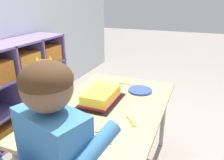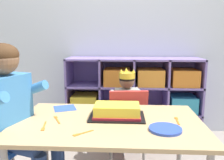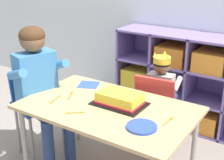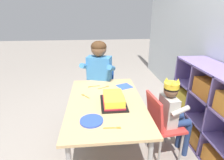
{
  "view_description": "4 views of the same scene",
  "coord_description": "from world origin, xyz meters",
  "px_view_note": "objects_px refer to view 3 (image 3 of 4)",
  "views": [
    {
      "loc": [
        -1.22,
        -0.53,
        1.28
      ],
      "look_at": [
        0.04,
        -0.01,
        0.77
      ],
      "focal_mm": 35.39,
      "sensor_mm": 36.0,
      "label": 1
    },
    {
      "loc": [
        0.1,
        -1.39,
        1.11
      ],
      "look_at": [
        0.02,
        0.02,
        0.85
      ],
      "focal_mm": 37.07,
      "sensor_mm": 36.0,
      "label": 2
    },
    {
      "loc": [
        1.1,
        -1.64,
        1.56
      ],
      "look_at": [
        0.06,
        -0.04,
        0.81
      ],
      "focal_mm": 51.39,
      "sensor_mm": 36.0,
      "label": 3
    },
    {
      "loc": [
        1.55,
        -0.09,
        1.42
      ],
      "look_at": [
        0.08,
        0.05,
        0.84
      ],
      "focal_mm": 28.6,
      "sensor_mm": 36.0,
      "label": 4
    }
  ],
  "objects_px": {
    "fork_beside_plate_stack": "(70,95)",
    "birthday_cake_on_tray": "(120,99)",
    "classroom_chair_blue": "(157,106)",
    "adult_helper_seated": "(40,81)",
    "activity_table": "(108,113)",
    "paper_plate_stack": "(142,127)",
    "child_with_crown": "(162,88)",
    "classroom_chair_adult_side": "(35,102)",
    "fork_near_child_seat": "(55,100)",
    "fork_near_cake_tray": "(169,121)",
    "fork_by_napkin": "(74,113)"
  },
  "relations": [
    {
      "from": "classroom_chair_blue",
      "to": "fork_near_cake_tray",
      "type": "distance_m",
      "value": 0.62
    },
    {
      "from": "birthday_cake_on_tray",
      "to": "paper_plate_stack",
      "type": "relative_size",
      "value": 1.93
    },
    {
      "from": "classroom_chair_adult_side",
      "to": "fork_beside_plate_stack",
      "type": "height_order",
      "value": "classroom_chair_adult_side"
    },
    {
      "from": "classroom_chair_adult_side",
      "to": "fork_beside_plate_stack",
      "type": "relative_size",
      "value": 5.18
    },
    {
      "from": "paper_plate_stack",
      "to": "fork_beside_plate_stack",
      "type": "bearing_deg",
      "value": 168.23
    },
    {
      "from": "fork_near_child_seat",
      "to": "fork_near_cake_tray",
      "type": "bearing_deg",
      "value": -90.58
    },
    {
      "from": "paper_plate_stack",
      "to": "fork_by_napkin",
      "type": "bearing_deg",
      "value": -171.18
    },
    {
      "from": "fork_by_napkin",
      "to": "paper_plate_stack",
      "type": "bearing_deg",
      "value": -30.98
    },
    {
      "from": "fork_near_child_seat",
      "to": "fork_by_napkin",
      "type": "xyz_separation_m",
      "value": [
        0.24,
        -0.09,
        -0.0
      ]
    },
    {
      "from": "fork_beside_plate_stack",
      "to": "fork_by_napkin",
      "type": "relative_size",
      "value": 1.28
    },
    {
      "from": "fork_near_child_seat",
      "to": "fork_by_napkin",
      "type": "relative_size",
      "value": 1.33
    },
    {
      "from": "classroom_chair_blue",
      "to": "fork_near_cake_tray",
      "type": "height_order",
      "value": "classroom_chair_blue"
    },
    {
      "from": "activity_table",
      "to": "fork_near_child_seat",
      "type": "relative_size",
      "value": 8.33
    },
    {
      "from": "adult_helper_seated",
      "to": "fork_near_child_seat",
      "type": "relative_size",
      "value": 7.64
    },
    {
      "from": "classroom_chair_blue",
      "to": "fork_near_child_seat",
      "type": "distance_m",
      "value": 0.84
    },
    {
      "from": "fork_beside_plate_stack",
      "to": "birthday_cake_on_tray",
      "type": "bearing_deg",
      "value": 72.91
    },
    {
      "from": "fork_near_child_seat",
      "to": "fork_beside_plate_stack",
      "type": "height_order",
      "value": "same"
    },
    {
      "from": "activity_table",
      "to": "paper_plate_stack",
      "type": "xyz_separation_m",
      "value": [
        0.33,
        -0.13,
        0.06
      ]
    },
    {
      "from": "classroom_chair_blue",
      "to": "fork_beside_plate_stack",
      "type": "relative_size",
      "value": 5.03
    },
    {
      "from": "paper_plate_stack",
      "to": "fork_by_napkin",
      "type": "relative_size",
      "value": 1.75
    },
    {
      "from": "paper_plate_stack",
      "to": "fork_near_cake_tray",
      "type": "distance_m",
      "value": 0.19
    },
    {
      "from": "activity_table",
      "to": "fork_near_cake_tray",
      "type": "relative_size",
      "value": 8.88
    },
    {
      "from": "birthday_cake_on_tray",
      "to": "fork_beside_plate_stack",
      "type": "height_order",
      "value": "birthday_cake_on_tray"
    },
    {
      "from": "child_with_crown",
      "to": "paper_plate_stack",
      "type": "height_order",
      "value": "child_with_crown"
    },
    {
      "from": "paper_plate_stack",
      "to": "fork_beside_plate_stack",
      "type": "distance_m",
      "value": 0.68
    },
    {
      "from": "birthday_cake_on_tray",
      "to": "fork_beside_plate_stack",
      "type": "xyz_separation_m",
      "value": [
        -0.39,
        -0.07,
        -0.04
      ]
    },
    {
      "from": "classroom_chair_blue",
      "to": "adult_helper_seated",
      "type": "bearing_deg",
      "value": 33.94
    },
    {
      "from": "classroom_chair_blue",
      "to": "adult_helper_seated",
      "type": "xyz_separation_m",
      "value": [
        -0.7,
        -0.59,
        0.27
      ]
    },
    {
      "from": "birthday_cake_on_tray",
      "to": "classroom_chair_blue",
      "type": "bearing_deg",
      "value": 80.79
    },
    {
      "from": "classroom_chair_adult_side",
      "to": "fork_near_child_seat",
      "type": "distance_m",
      "value": 0.35
    },
    {
      "from": "paper_plate_stack",
      "to": "fork_near_child_seat",
      "type": "relative_size",
      "value": 1.32
    },
    {
      "from": "adult_helper_seated",
      "to": "paper_plate_stack",
      "type": "distance_m",
      "value": 0.92
    },
    {
      "from": "activity_table",
      "to": "classroom_chair_blue",
      "type": "height_order",
      "value": "classroom_chair_blue"
    },
    {
      "from": "child_with_crown",
      "to": "fork_near_cake_tray",
      "type": "height_order",
      "value": "child_with_crown"
    },
    {
      "from": "fork_beside_plate_stack",
      "to": "classroom_chair_adult_side",
      "type": "bearing_deg",
      "value": -112.14
    },
    {
      "from": "birthday_cake_on_tray",
      "to": "fork_beside_plate_stack",
      "type": "distance_m",
      "value": 0.39
    },
    {
      "from": "adult_helper_seated",
      "to": "fork_beside_plate_stack",
      "type": "height_order",
      "value": "adult_helper_seated"
    },
    {
      "from": "classroom_chair_adult_side",
      "to": "fork_near_child_seat",
      "type": "height_order",
      "value": "classroom_chair_adult_side"
    },
    {
      "from": "child_with_crown",
      "to": "fork_near_cake_tray",
      "type": "relative_size",
      "value": 6.38
    },
    {
      "from": "activity_table",
      "to": "paper_plate_stack",
      "type": "height_order",
      "value": "paper_plate_stack"
    },
    {
      "from": "fork_near_child_seat",
      "to": "fork_beside_plate_stack",
      "type": "bearing_deg",
      "value": -29.23
    },
    {
      "from": "fork_near_cake_tray",
      "to": "child_with_crown",
      "type": "bearing_deg",
      "value": -148.62
    },
    {
      "from": "fork_beside_plate_stack",
      "to": "fork_near_cake_tray",
      "type": "distance_m",
      "value": 0.77
    },
    {
      "from": "child_with_crown",
      "to": "fork_by_napkin",
      "type": "bearing_deg",
      "value": 67.66
    },
    {
      "from": "classroom_chair_adult_side",
      "to": "fork_near_child_seat",
      "type": "xyz_separation_m",
      "value": [
        0.31,
        -0.1,
        0.14
      ]
    },
    {
      "from": "child_with_crown",
      "to": "adult_helper_seated",
      "type": "relative_size",
      "value": 0.78
    },
    {
      "from": "activity_table",
      "to": "fork_near_child_seat",
      "type": "height_order",
      "value": "fork_near_child_seat"
    },
    {
      "from": "child_with_crown",
      "to": "fork_beside_plate_stack",
      "type": "height_order",
      "value": "child_with_crown"
    },
    {
      "from": "classroom_chair_adult_side",
      "to": "fork_beside_plate_stack",
      "type": "xyz_separation_m",
      "value": [
        0.35,
        0.03,
        0.14
      ]
    },
    {
      "from": "classroom_chair_blue",
      "to": "adult_helper_seated",
      "type": "distance_m",
      "value": 0.95
    }
  ]
}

